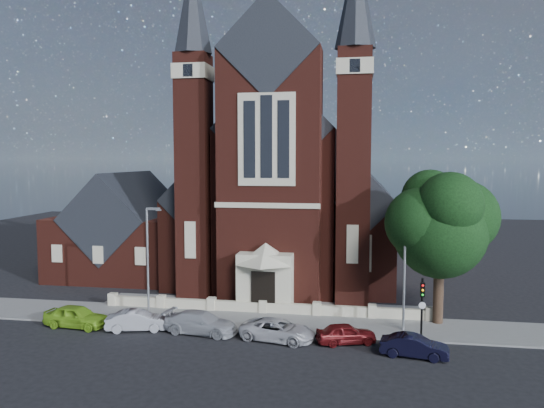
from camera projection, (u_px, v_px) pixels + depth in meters
The scene contains 16 objects.
ground at pixel (280, 287), 47.95m from camera, with size 120.00×120.00×0.00m, color black.
pavement_strip at pixel (258, 322), 37.63m from camera, with size 60.00×5.00×0.12m, color slate.
forecourt_paving at pixel (268, 306), 41.56m from camera, with size 26.00×3.00×0.14m, color slate.
forecourt_wall at pixel (263, 314), 39.60m from camera, with size 24.00×0.40×0.90m, color #BAB093.
church at pixel (292, 191), 55.06m from camera, with size 20.01×34.90×29.20m.
parish_hall at pixel (127, 234), 53.18m from camera, with size 12.00×12.20×10.24m.
street_tree at pixel (442, 226), 36.16m from camera, with size 6.40×6.60×10.70m.
street_lamp_left at pixel (149, 256), 38.04m from camera, with size 1.16×0.22×8.09m.
street_lamp_right at pixel (406, 264), 35.10m from camera, with size 1.16×0.22×8.09m.
traffic_signal at pixel (422, 301), 33.57m from camera, with size 0.28×0.42×4.00m.
car_lime_van at pixel (76, 316), 36.36m from camera, with size 1.80×4.46×1.52m, color #7FB925.
car_silver_a at pixel (138, 320), 35.67m from camera, with size 1.45×4.15×1.37m, color #9E9FA5.
car_silver_b at pixel (201, 323), 35.06m from camera, with size 2.02×4.98×1.45m, color #A3A6AB.
car_white_suv at pixel (278, 330), 33.73m from camera, with size 2.22×4.82×1.34m, color silver.
car_dark_red at pixel (346, 333), 33.14m from camera, with size 1.51×3.76×1.28m, color #611013.
car_navy at pixel (414, 346), 30.88m from camera, with size 1.36×3.91×1.29m, color black.
Camera 1 is at (7.01, -31.62, 11.55)m, focal length 35.00 mm.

